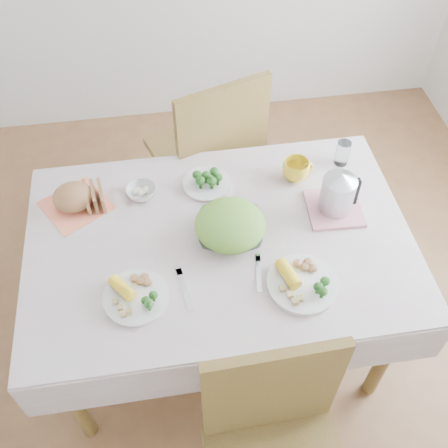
{
  "coord_description": "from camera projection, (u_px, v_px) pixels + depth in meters",
  "views": [
    {
      "loc": [
        -0.18,
        -1.26,
        2.36
      ],
      "look_at": [
        0.02,
        0.02,
        0.82
      ],
      "focal_mm": 42.0,
      "sensor_mm": 36.0,
      "label": 1
    }
  ],
  "objects": [
    {
      "name": "floor",
      "position": [
        221.0,
        332.0,
        2.63
      ],
      "size": [
        3.6,
        3.6,
        0.0
      ],
      "primitive_type": "plane",
      "color": "brown",
      "rests_on": "ground"
    },
    {
      "name": "dining_table",
      "position": [
        220.0,
        292.0,
        2.34
      ],
      "size": [
        1.4,
        0.9,
        0.75
      ],
      "primitive_type": "cube",
      "color": "brown",
      "rests_on": "floor"
    },
    {
      "name": "tablecloth",
      "position": [
        220.0,
        239.0,
        2.05
      ],
      "size": [
        1.5,
        1.0,
        0.01
      ],
      "primitive_type": "cube",
      "color": "beige",
      "rests_on": "dining_table"
    },
    {
      "name": "chair_far",
      "position": [
        204.0,
        160.0,
        2.75
      ],
      "size": [
        0.61,
        0.61,
        1.06
      ],
      "primitive_type": "cube",
      "rotation": [
        0.0,
        0.0,
        3.48
      ],
      "color": "brown",
      "rests_on": "floor"
    },
    {
      "name": "salad_bowl",
      "position": [
        230.0,
        230.0,
        2.02
      ],
      "size": [
        0.29,
        0.29,
        0.06
      ],
      "primitive_type": "imported",
      "rotation": [
        0.0,
        0.0,
        -0.13
      ],
      "color": "white",
      "rests_on": "tablecloth"
    },
    {
      "name": "dinner_plate_left",
      "position": [
        136.0,
        297.0,
        1.85
      ],
      "size": [
        0.3,
        0.3,
        0.02
      ],
      "primitive_type": "cylinder",
      "rotation": [
        0.0,
        0.0,
        0.3
      ],
      "color": "white",
      "rests_on": "tablecloth"
    },
    {
      "name": "dinner_plate_right",
      "position": [
        302.0,
        284.0,
        1.89
      ],
      "size": [
        0.27,
        0.27,
        0.02
      ],
      "primitive_type": "cylinder",
      "rotation": [
        0.0,
        0.0,
        -0.05
      ],
      "color": "white",
      "rests_on": "tablecloth"
    },
    {
      "name": "broccoli_plate",
      "position": [
        206.0,
        184.0,
        2.22
      ],
      "size": [
        0.27,
        0.27,
        0.02
      ],
      "primitive_type": "cylinder",
      "rotation": [
        0.0,
        0.0,
        -0.36
      ],
      "color": "beige",
      "rests_on": "tablecloth"
    },
    {
      "name": "napkin",
      "position": [
        76.0,
        205.0,
        2.15
      ],
      "size": [
        0.32,
        0.32,
        0.0
      ],
      "primitive_type": "cube",
      "rotation": [
        0.0,
        0.0,
        0.56
      ],
      "color": "#F77C57",
      "rests_on": "tablecloth"
    },
    {
      "name": "bread_loaf",
      "position": [
        73.0,
        196.0,
        2.1
      ],
      "size": [
        0.17,
        0.17,
        0.1
      ],
      "primitive_type": "ellipsoid",
      "rotation": [
        0.0,
        0.0,
        -0.07
      ],
      "color": "brown",
      "rests_on": "napkin"
    },
    {
      "name": "fruit_bowl",
      "position": [
        141.0,
        192.0,
        2.17
      ],
      "size": [
        0.14,
        0.14,
        0.04
      ],
      "primitive_type": "imported",
      "rotation": [
        0.0,
        0.0,
        0.18
      ],
      "color": "white",
      "rests_on": "tablecloth"
    },
    {
      "name": "yellow_mug",
      "position": [
        296.0,
        170.0,
        2.22
      ],
      "size": [
        0.15,
        0.15,
        0.09
      ],
      "primitive_type": "imported",
      "rotation": [
        0.0,
        0.0,
        0.37
      ],
      "color": "gold",
      "rests_on": "tablecloth"
    },
    {
      "name": "glass_tumbler",
      "position": [
        343.0,
        152.0,
        2.26
      ],
      "size": [
        0.08,
        0.08,
        0.11
      ],
      "primitive_type": "cylinder",
      "rotation": [
        0.0,
        0.0,
        -0.4
      ],
      "color": "white",
      "rests_on": "tablecloth"
    },
    {
      "name": "pink_tray",
      "position": [
        334.0,
        208.0,
        2.13
      ],
      "size": [
        0.23,
        0.23,
        0.02
      ],
      "primitive_type": "cube",
      "rotation": [
        0.0,
        0.0,
        -0.06
      ],
      "color": "#CB7C86",
      "rests_on": "tablecloth"
    },
    {
      "name": "electric_kettle",
      "position": [
        339.0,
        189.0,
        2.04
      ],
      "size": [
        0.15,
        0.15,
        0.19
      ],
      "primitive_type": "cylinder",
      "rotation": [
        0.0,
        0.0,
        0.12
      ],
      "color": "#B2B5BA",
      "rests_on": "pink_tray"
    },
    {
      "name": "fork_left",
      "position": [
        185.0,
        289.0,
        1.89
      ],
      "size": [
        0.05,
        0.19,
        0.0
      ],
      "primitive_type": "cube",
      "rotation": [
        0.0,
        0.0,
        0.16
      ],
      "color": "silver",
      "rests_on": "tablecloth"
    },
    {
      "name": "fork_right",
      "position": [
        259.0,
        274.0,
        1.93
      ],
      "size": [
        0.04,
        0.16,
        0.0
      ],
      "primitive_type": "cube",
      "rotation": [
        0.0,
        0.0,
        -0.16
      ],
      "color": "silver",
      "rests_on": "tablecloth"
    }
  ]
}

